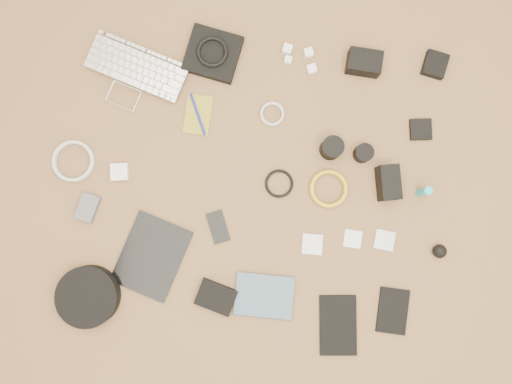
# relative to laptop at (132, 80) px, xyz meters

# --- Properties ---
(room_shell) EXTENTS (4.04, 4.04, 2.58)m
(room_shell) POSITION_rel_laptop_xyz_m (0.48, -0.34, 1.24)
(room_shell) COLOR brown
(room_shell) RESTS_ON ground
(laptop) EXTENTS (0.42, 0.35, 0.03)m
(laptop) POSITION_rel_laptop_xyz_m (0.00, 0.00, 0.00)
(laptop) COLOR silver
(laptop) RESTS_ON ground
(headphone_pouch) EXTENTS (0.22, 0.21, 0.03)m
(headphone_pouch) POSITION_rel_laptop_xyz_m (0.29, 0.13, 0.00)
(headphone_pouch) COLOR black
(headphone_pouch) RESTS_ON ground
(headphones) EXTENTS (0.13, 0.13, 0.01)m
(headphones) POSITION_rel_laptop_xyz_m (0.29, 0.13, 0.03)
(headphones) COLOR black
(headphones) RESTS_ON headphone_pouch
(charger_a) EXTENTS (0.04, 0.04, 0.03)m
(charger_a) POSITION_rel_laptop_xyz_m (0.56, 0.17, 0.00)
(charger_a) COLOR white
(charger_a) RESTS_ON ground
(charger_b) EXTENTS (0.04, 0.04, 0.03)m
(charger_b) POSITION_rel_laptop_xyz_m (0.63, 0.16, 0.00)
(charger_b) COLOR white
(charger_b) RESTS_ON ground
(charger_c) EXTENTS (0.04, 0.04, 0.03)m
(charger_c) POSITION_rel_laptop_xyz_m (0.65, 0.11, 0.00)
(charger_c) COLOR white
(charger_c) RESTS_ON ground
(charger_d) EXTENTS (0.03, 0.03, 0.02)m
(charger_d) POSITION_rel_laptop_xyz_m (0.56, 0.13, -0.00)
(charger_d) COLOR white
(charger_d) RESTS_ON ground
(dslr_camera) EXTENTS (0.13, 0.09, 0.07)m
(dslr_camera) POSITION_rel_laptop_xyz_m (0.84, 0.14, 0.02)
(dslr_camera) COLOR black
(dslr_camera) RESTS_ON ground
(lens_pouch) EXTENTS (0.10, 0.10, 0.03)m
(lens_pouch) POSITION_rel_laptop_xyz_m (1.10, 0.17, 0.00)
(lens_pouch) COLOR black
(lens_pouch) RESTS_ON ground
(notebook_olive) EXTENTS (0.10, 0.15, 0.01)m
(notebook_olive) POSITION_rel_laptop_xyz_m (0.25, -0.10, -0.01)
(notebook_olive) COLOR olive
(notebook_olive) RESTS_ON ground
(pen_blue) EXTENTS (0.08, 0.15, 0.01)m
(pen_blue) POSITION_rel_laptop_xyz_m (0.25, -0.10, -0.00)
(pen_blue) COLOR #1317A1
(pen_blue) RESTS_ON notebook_olive
(cable_white_a) EXTENTS (0.11, 0.11, 0.01)m
(cable_white_a) POSITION_rel_laptop_xyz_m (0.52, -0.07, -0.01)
(cable_white_a) COLOR silver
(cable_white_a) RESTS_ON ground
(lens_a) EXTENTS (0.09, 0.09, 0.08)m
(lens_a) POSITION_rel_laptop_xyz_m (0.75, -0.18, 0.03)
(lens_a) COLOR black
(lens_a) RESTS_ON ground
(lens_b) EXTENTS (0.08, 0.08, 0.06)m
(lens_b) POSITION_rel_laptop_xyz_m (0.86, -0.19, 0.02)
(lens_b) COLOR black
(lens_b) RESTS_ON ground
(card_reader) EXTENTS (0.09, 0.09, 0.02)m
(card_reader) POSITION_rel_laptop_xyz_m (1.07, -0.08, -0.00)
(card_reader) COLOR black
(card_reader) RESTS_ON ground
(power_brick) EXTENTS (0.07, 0.07, 0.03)m
(power_brick) POSITION_rel_laptop_xyz_m (-0.01, -0.34, -0.00)
(power_brick) COLOR white
(power_brick) RESTS_ON ground
(cable_white_b) EXTENTS (0.15, 0.15, 0.01)m
(cable_white_b) POSITION_rel_laptop_xyz_m (-0.18, -0.32, -0.01)
(cable_white_b) COLOR silver
(cable_white_b) RESTS_ON ground
(cable_black) EXTENTS (0.13, 0.13, 0.01)m
(cable_black) POSITION_rel_laptop_xyz_m (0.57, -0.32, -0.01)
(cable_black) COLOR black
(cable_black) RESTS_ON ground
(cable_yellow) EXTENTS (0.17, 0.17, 0.02)m
(cable_yellow) POSITION_rel_laptop_xyz_m (0.75, -0.33, -0.01)
(cable_yellow) COLOR gold
(cable_yellow) RESTS_ON ground
(flash) EXTENTS (0.09, 0.13, 0.09)m
(flash) POSITION_rel_laptop_xyz_m (0.96, -0.29, 0.03)
(flash) COLOR black
(flash) RESTS_ON ground
(lens_cleaner) EXTENTS (0.03, 0.03, 0.10)m
(lens_cleaner) POSITION_rel_laptop_xyz_m (1.08, -0.30, 0.04)
(lens_cleaner) COLOR #1CADB6
(lens_cleaner) RESTS_ON ground
(battery_charger) EXTENTS (0.08, 0.11, 0.03)m
(battery_charger) POSITION_rel_laptop_xyz_m (-0.10, -0.48, -0.00)
(battery_charger) COLOR #545358
(battery_charger) RESTS_ON ground
(tablet) EXTENTS (0.28, 0.32, 0.01)m
(tablet) POSITION_rel_laptop_xyz_m (0.14, -0.63, -0.01)
(tablet) COLOR black
(tablet) RESTS_ON ground
(phone) EXTENTS (0.10, 0.13, 0.01)m
(phone) POSITION_rel_laptop_xyz_m (0.37, -0.50, -0.01)
(phone) COLOR black
(phone) RESTS_ON ground
(filter_case_left) EXTENTS (0.07, 0.07, 0.01)m
(filter_case_left) POSITION_rel_laptop_xyz_m (0.71, -0.53, -0.01)
(filter_case_left) COLOR silver
(filter_case_left) RESTS_ON ground
(filter_case_mid) EXTENTS (0.07, 0.07, 0.01)m
(filter_case_mid) POSITION_rel_laptop_xyz_m (0.86, -0.50, -0.01)
(filter_case_mid) COLOR silver
(filter_case_mid) RESTS_ON ground
(filter_case_right) EXTENTS (0.08, 0.08, 0.01)m
(filter_case_right) POSITION_rel_laptop_xyz_m (0.97, -0.49, -0.01)
(filter_case_right) COLOR silver
(filter_case_right) RESTS_ON ground
(air_blower) EXTENTS (0.06, 0.06, 0.05)m
(air_blower) POSITION_rel_laptop_xyz_m (1.16, -0.51, 0.01)
(air_blower) COLOR black
(air_blower) RESTS_ON ground
(headphone_case) EXTENTS (0.24, 0.24, 0.06)m
(headphone_case) POSITION_rel_laptop_xyz_m (-0.06, -0.79, 0.02)
(headphone_case) COLOR black
(headphone_case) RESTS_ON ground
(drive_case) EXTENTS (0.15, 0.13, 0.03)m
(drive_case) POSITION_rel_laptop_xyz_m (0.39, -0.75, 0.00)
(drive_case) COLOR black
(drive_case) RESTS_ON ground
(paperback) EXTENTS (0.21, 0.15, 0.02)m
(paperback) POSITION_rel_laptop_xyz_m (0.56, -0.81, -0.00)
(paperback) COLOR #425E70
(paperback) RESTS_ON ground
(notebook_black_a) EXTENTS (0.15, 0.22, 0.02)m
(notebook_black_a) POSITION_rel_laptop_xyz_m (0.83, -0.81, -0.01)
(notebook_black_a) COLOR black
(notebook_black_a) RESTS_ON ground
(notebook_black_b) EXTENTS (0.11, 0.16, 0.01)m
(notebook_black_b) POSITION_rel_laptop_xyz_m (1.02, -0.74, -0.01)
(notebook_black_b) COLOR black
(notebook_black_b) RESTS_ON ground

